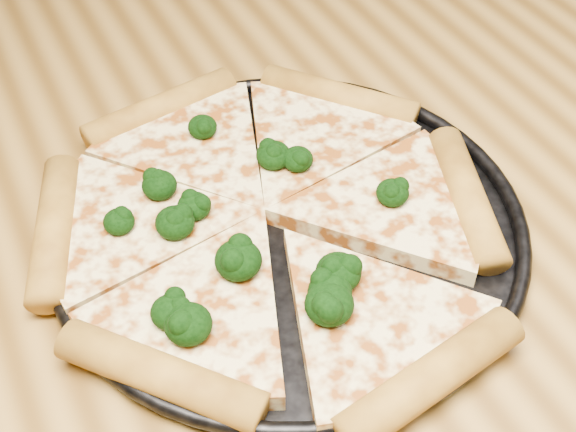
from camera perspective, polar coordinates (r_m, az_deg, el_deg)
name	(u,v)px	position (r m, az deg, el deg)	size (l,w,h in m)	color
dining_table	(248,319)	(0.63, -2.88, -7.46)	(1.20, 0.90, 0.75)	olive
pizza_pan	(288,224)	(0.56, 0.00, -0.60)	(0.34, 0.34, 0.02)	black
pizza	(268,216)	(0.56, -1.46, 0.03)	(0.35, 0.36, 0.03)	#FFE69C
broccoli_florets	(251,241)	(0.52, -2.67, -1.85)	(0.20, 0.22, 0.02)	black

